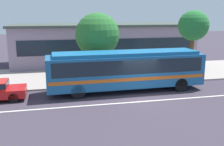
% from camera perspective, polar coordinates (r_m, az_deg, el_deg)
% --- Properties ---
extents(ground_plane, '(120.00, 120.00, 0.00)m').
position_cam_1_polar(ground_plane, '(18.11, 6.65, -5.29)').
color(ground_plane, '#3C3440').
extents(sidewalk_slab, '(60.00, 8.00, 0.12)m').
position_cam_1_polar(sidewalk_slab, '(24.74, 1.24, -0.12)').
color(sidewalk_slab, '#A1948E').
rests_on(sidewalk_slab, ground_plane).
extents(lane_stripe_center, '(56.00, 0.16, 0.01)m').
position_cam_1_polar(lane_stripe_center, '(17.40, 7.51, -6.08)').
color(lane_stripe_center, silver).
rests_on(lane_stripe_center, ground_plane).
extents(transit_bus, '(11.40, 2.65, 2.92)m').
position_cam_1_polar(transit_bus, '(19.17, 3.11, 1.05)').
color(transit_bus, '#1D5B92').
rests_on(transit_bus, ground_plane).
extents(pedestrian_waiting_near_sign, '(0.48, 0.48, 1.68)m').
position_cam_1_polar(pedestrian_waiting_near_sign, '(20.81, -10.88, 0.08)').
color(pedestrian_waiting_near_sign, slate).
rests_on(pedestrian_waiting_near_sign, sidewalk_slab).
extents(street_tree_near_stop, '(3.64, 3.64, 5.57)m').
position_cam_1_polar(street_tree_near_stop, '(21.90, -3.20, 8.23)').
color(street_tree_near_stop, brown).
rests_on(street_tree_near_stop, sidewalk_slab).
extents(street_tree_mid_block, '(2.71, 2.71, 5.78)m').
position_cam_1_polar(street_tree_mid_block, '(24.84, 17.24, 9.69)').
color(street_tree_mid_block, brown).
rests_on(street_tree_mid_block, sidewalk_slab).
extents(station_building, '(20.13, 7.05, 4.44)m').
position_cam_1_polar(station_building, '(30.18, -1.79, 6.41)').
color(station_building, gray).
rests_on(station_building, ground_plane).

